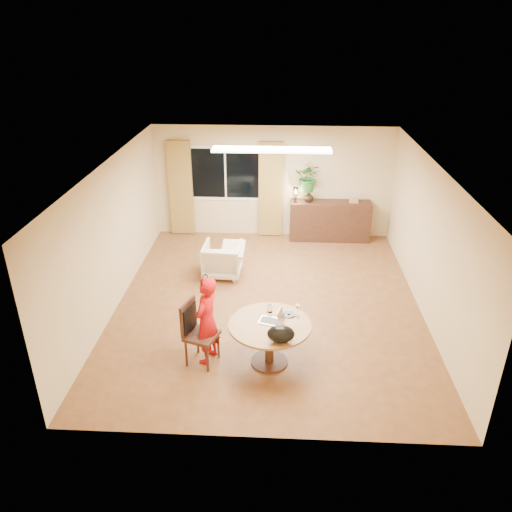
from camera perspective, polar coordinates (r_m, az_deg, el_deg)
The scene contains 24 objects.
floor at distance 9.25m, azimuth 1.38°, elevation -5.42°, with size 6.50×6.50×0.00m, color brown.
ceiling at distance 8.20m, azimuth 1.58°, elevation 10.29°, with size 6.50×6.50×0.00m, color white.
wall_back at distance 11.69m, azimuth 1.95°, elevation 8.42°, with size 5.50×5.50×0.00m, color #C7B681.
wall_left at distance 9.13m, azimuth -16.06°, elevation 2.25°, with size 6.50×6.50×0.00m, color #C7B681.
wall_right at distance 9.01m, azimuth 19.24°, elevation 1.48°, with size 6.50×6.50×0.00m, color #C7B681.
window at distance 11.68m, azimuth -3.51°, elevation 9.40°, with size 1.70×0.03×1.30m.
curtain_left at distance 11.88m, azimuth -8.59°, elevation 7.64°, with size 0.55×0.08×2.25m, color olive.
curtain_right at distance 11.65m, azimuth 1.68°, elevation 7.56°, with size 0.55×0.08×2.25m, color olive.
ceiling_panel at distance 9.37m, azimuth 1.78°, elevation 12.05°, with size 2.20×0.35×0.05m, color white.
dining_table at distance 7.49m, azimuth 1.57°, elevation -8.70°, with size 1.23×1.23×0.70m.
dining_chair at distance 7.58m, azimuth -6.24°, elevation -8.84°, with size 0.49×0.44×1.01m, color black, non-canonical shape.
child at distance 7.51m, azimuth -5.65°, elevation -7.33°, with size 0.34×0.52×1.42m, color red.
laptop at distance 7.40m, azimuth 1.66°, elevation -6.75°, with size 0.35×0.23×0.23m, color #B7B7BC, non-canonical shape.
tumbler at distance 7.65m, azimuth 1.59°, elevation -6.05°, with size 0.08×0.08×0.11m, color white, non-canonical shape.
wine_glass at distance 7.52m, azimuth 4.79°, elevation -6.30°, with size 0.07×0.07×0.21m, color white, non-canonical shape.
pot_lid at distance 7.62m, azimuth 3.78°, elevation -6.63°, with size 0.20×0.20×0.03m, color white, non-canonical shape.
handbag at distance 6.97m, azimuth 2.86°, elevation -8.90°, with size 0.39×0.23×0.26m, color black, non-canonical shape.
armchair at distance 10.09m, azimuth -3.85°, elevation -0.39°, with size 0.74×0.76×0.70m, color beige.
throw at distance 9.85m, azimuth -2.63°, elevation 1.28°, with size 0.45×0.55×0.03m, color beige, non-canonical shape.
sideboard at distance 11.80m, azimuth 8.43°, elevation 4.00°, with size 1.85×0.45×0.93m, color black.
vase at distance 11.55m, azimuth 6.01°, elevation 6.78°, with size 0.24×0.24×0.25m, color black.
bouquet at distance 11.41m, azimuth 6.04°, elevation 8.94°, with size 0.59×0.51×0.66m, color #296D2A.
book_stack at distance 11.69m, azimuth 11.13°, elevation 6.22°, with size 0.20×0.15×0.08m, color #9A734E, non-canonical shape.
desk_lamp at distance 11.48m, azimuth 4.54°, elevation 7.00°, with size 0.15×0.15×0.36m, color black, non-canonical shape.
Camera 1 is at (0.19, -7.90, 4.80)m, focal length 35.00 mm.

